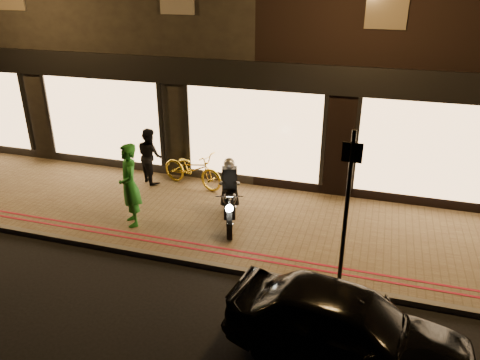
% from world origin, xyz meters
% --- Properties ---
extents(ground, '(90.00, 90.00, 0.00)m').
position_xyz_m(ground, '(0.00, 0.00, 0.00)').
color(ground, black).
rests_on(ground, ground).
extents(sidewalk, '(50.00, 4.00, 0.12)m').
position_xyz_m(sidewalk, '(0.00, 2.00, 0.06)').
color(sidewalk, '#746448').
rests_on(sidewalk, ground).
extents(kerb_stone, '(50.00, 0.14, 0.12)m').
position_xyz_m(kerb_stone, '(0.00, 0.05, 0.06)').
color(kerb_stone, '#59544C').
rests_on(kerb_stone, ground).
extents(red_kerb_lines, '(50.00, 0.26, 0.01)m').
position_xyz_m(red_kerb_lines, '(0.00, 0.55, 0.12)').
color(red_kerb_lines, maroon).
rests_on(red_kerb_lines, sidewalk).
extents(building_row, '(48.00, 10.11, 8.50)m').
position_xyz_m(building_row, '(-0.00, 8.99, 4.25)').
color(building_row, black).
rests_on(building_row, ground).
extents(motorcycle, '(0.80, 1.88, 1.59)m').
position_xyz_m(motorcycle, '(0.06, 1.76, 0.73)').
color(motorcycle, black).
rests_on(motorcycle, sidewalk).
extents(sign_post, '(0.35, 0.09, 3.00)m').
position_xyz_m(sign_post, '(2.76, 0.25, 1.80)').
color(sign_post, black).
rests_on(sign_post, sidewalk).
extents(bicycle_gold, '(2.01, 1.15, 1.00)m').
position_xyz_m(bicycle_gold, '(-1.57, 3.46, 0.62)').
color(bicycle_gold, gold).
rests_on(bicycle_gold, sidewalk).
extents(person_green, '(0.82, 0.85, 1.96)m').
position_xyz_m(person_green, '(-2.10, 1.07, 1.10)').
color(person_green, '#1E7422').
rests_on(person_green, sidewalk).
extents(person_dark, '(0.96, 0.92, 1.55)m').
position_xyz_m(person_dark, '(-2.80, 3.39, 0.90)').
color(person_dark, black).
rests_on(person_dark, sidewalk).
extents(parked_car, '(3.89, 2.07, 1.26)m').
position_xyz_m(parked_car, '(3.02, -1.63, 0.63)').
color(parked_car, black).
rests_on(parked_car, ground).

